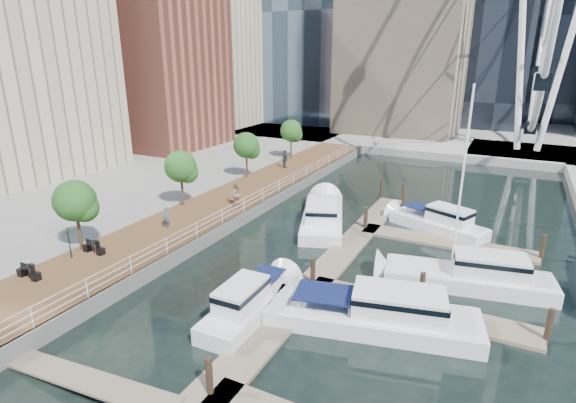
{
  "coord_description": "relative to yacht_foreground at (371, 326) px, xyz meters",
  "views": [
    {
      "loc": [
        12.31,
        -13.54,
        12.92
      ],
      "look_at": [
        -1.34,
        13.37,
        3.0
      ],
      "focal_mm": 28.0,
      "sensor_mm": 36.0,
      "label": 1
    }
  ],
  "objects": [
    {
      "name": "pier",
      "position": [
        6.74,
        46.42,
        0.5
      ],
      "size": [
        14.0,
        12.0,
        1.0
      ],
      "primitive_type": "cube",
      "color": "gray",
      "rests_on": "ground"
    },
    {
      "name": "pedestrian_mid",
      "position": [
        -14.81,
        10.36,
        1.98
      ],
      "size": [
        1.11,
        1.19,
        1.96
      ],
      "primitive_type": "imported",
      "rotation": [
        0.0,
        0.0,
        -2.07
      ],
      "color": "gray",
      "rests_on": "boardwalk"
    },
    {
      "name": "railing",
      "position": [
        -13.36,
        9.42,
        1.52
      ],
      "size": [
        0.1,
        60.0,
        1.05
      ],
      "primitive_type": null,
      "color": "white",
      "rests_on": "boardwalk"
    },
    {
      "name": "ground",
      "position": [
        -7.26,
        -5.58,
        0.0
      ],
      "size": [
        520.0,
        520.0,
        0.0
      ],
      "primitive_type": "plane",
      "color": "black",
      "rests_on": "ground"
    },
    {
      "name": "boardwalk",
      "position": [
        -16.26,
        9.42,
        0.5
      ],
      "size": [
        6.0,
        60.0,
        1.0
      ],
      "primitive_type": "cube",
      "color": "brown",
      "rests_on": "ground"
    },
    {
      "name": "floating_docks",
      "position": [
        0.7,
        4.4,
        0.49
      ],
      "size": [
        16.0,
        34.0,
        2.6
      ],
      "color": "#6D6051",
      "rests_on": "ground"
    },
    {
      "name": "seawall",
      "position": [
        -13.26,
        9.42,
        0.5
      ],
      "size": [
        0.25,
        60.0,
        1.0
      ],
      "primitive_type": "cube",
      "color": "#595954",
      "rests_on": "ground"
    },
    {
      "name": "land_inland",
      "position": [
        -43.26,
        9.42,
        0.5
      ],
      "size": [
        48.0,
        90.0,
        1.0
      ],
      "primitive_type": "cube",
      "color": "gray",
      "rests_on": "ground"
    },
    {
      "name": "street_trees",
      "position": [
        -18.66,
        8.42,
        4.29
      ],
      "size": [
        2.6,
        42.6,
        4.6
      ],
      "color": "#3F2B1C",
      "rests_on": "ground"
    },
    {
      "name": "land_far",
      "position": [
        -7.26,
        96.42,
        0.5
      ],
      "size": [
        200.0,
        114.0,
        1.0
      ],
      "primitive_type": "cube",
      "color": "gray",
      "rests_on": "ground"
    },
    {
      "name": "moored_yachts",
      "position": [
        2.15,
        5.94,
        0.0
      ],
      "size": [
        23.76,
        30.54,
        11.5
      ],
      "color": "silver",
      "rests_on": "ground"
    },
    {
      "name": "pedestrian_near",
      "position": [
        -16.38,
        3.86,
        1.78
      ],
      "size": [
        0.66,
        0.53,
        1.55
      ],
      "primitive_type": "imported",
      "rotation": [
        0.0,
        0.0,
        0.33
      ],
      "color": "#495361",
      "rests_on": "boardwalk"
    },
    {
      "name": "pedestrian_far",
      "position": [
        -17.07,
        23.72,
        1.99
      ],
      "size": [
        1.25,
        0.96,
        1.98
      ],
      "primitive_type": "imported",
      "rotation": [
        0.0,
        0.0,
        2.67
      ],
      "color": "#353B42",
      "rests_on": "boardwalk"
    },
    {
      "name": "yacht_foreground",
      "position": [
        0.0,
        0.0,
        0.0
      ],
      "size": [
        11.83,
        5.5,
        2.15
      ],
      "primitive_type": null,
      "rotation": [
        0.0,
        0.0,
        1.79
      ],
      "color": "silver",
      "rests_on": "ground"
    },
    {
      "name": "midrise_condos",
      "position": [
        -40.83,
        21.24,
        13.42
      ],
      "size": [
        19.0,
        67.0,
        28.0
      ],
      "color": "#BCAD8E",
      "rests_on": "ground"
    }
  ]
}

